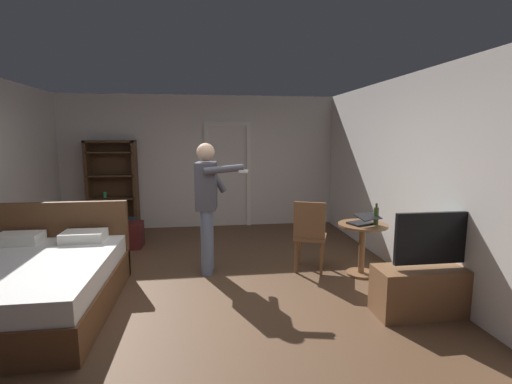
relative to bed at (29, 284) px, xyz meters
The scene contains 14 objects.
ground_plane 1.83m from the bed, ahead, with size 7.46×7.46×0.00m, color brown.
wall_back 4.14m from the bed, 63.25° to the left, with size 5.66×0.12×2.65m, color silver.
wall_right 4.69m from the bed, ahead, with size 0.12×7.02×2.65m, color silver.
doorway_frame 4.31m from the bed, 56.24° to the left, with size 0.93×0.08×2.13m.
bed is the anchor object (origin of this frame).
bookshelf 3.42m from the bed, 88.13° to the left, with size 0.92×0.32×1.77m.
tv_flatscreen 4.26m from the bed, ahead, with size 1.24×0.40×1.09m.
side_table 3.97m from the bed, ahead, with size 0.65×0.65×0.70m.
laptop 3.98m from the bed, ahead, with size 0.42×0.42×0.15m.
bottle_on_table 4.13m from the bed, ahead, with size 0.06×0.06×0.29m.
wooden_chair 3.36m from the bed, 12.46° to the left, with size 0.55×0.55×0.99m.
person_blue_shirt 2.22m from the bed, 25.59° to the left, with size 0.68×0.60×1.76m.
suitcase_dark 2.67m from the bed, 81.73° to the left, with size 0.47×0.28×0.40m, color #1E2D38.
suitcase_small 2.28m from the bed, 77.19° to the left, with size 0.61×0.36×0.43m, color #4C1919.
Camera 1 is at (0.07, -4.14, 1.86)m, focal length 25.90 mm.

